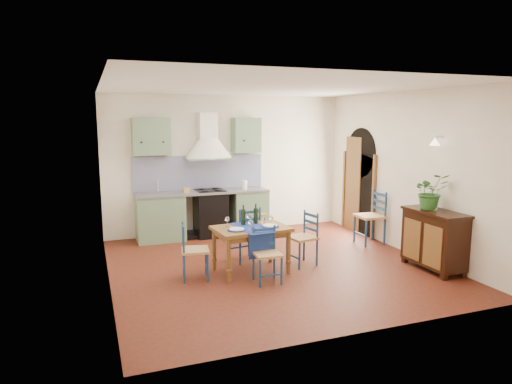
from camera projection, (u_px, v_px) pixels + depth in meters
floor at (273, 265)px, 7.31m from camera, size 5.00×5.00×0.00m
back_wall at (208, 183)px, 9.11m from camera, size 5.00×0.96×2.80m
right_wall at (395, 174)px, 8.22m from camera, size 0.26×5.00×2.80m
left_wall at (105, 187)px, 6.24m from camera, size 0.04×5.00×2.80m
ceiling at (274, 87)px, 6.87m from camera, size 5.00×5.00×0.01m
dining_table at (251, 232)px, 6.92m from camera, size 1.16×0.89×1.02m
chair_near at (267, 254)px, 6.52m from camera, size 0.40×0.40×0.80m
chair_far at (246, 233)px, 7.48m from camera, size 0.49×0.49×0.91m
chair_left at (193, 251)px, 6.62m from camera, size 0.45×0.45×0.83m
chair_right at (304, 238)px, 7.29m from camera, size 0.47×0.47×0.86m
chair_spare at (371, 217)px, 8.54m from camera, size 0.48×0.48×1.00m
sideboard at (434, 238)px, 7.04m from camera, size 0.50×1.05×0.94m
potted_plant at (430, 191)px, 7.04m from camera, size 0.60×0.55×0.56m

